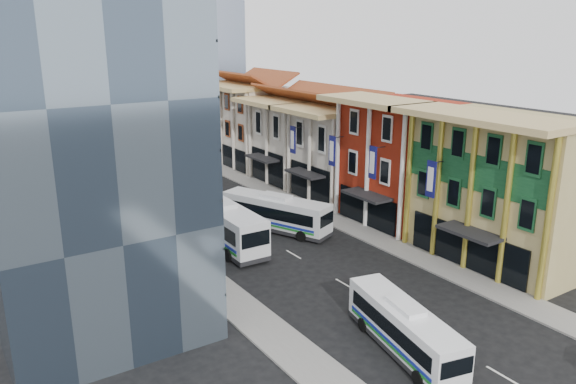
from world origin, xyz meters
TOP-DOWN VIEW (x-y plane):
  - ground at (0.00, 0.00)m, footprint 200.00×200.00m
  - sidewalk_right at (8.50, 22.00)m, footprint 3.00×90.00m
  - sidewalk_left at (-8.50, 22.00)m, footprint 3.00×90.00m
  - shophouse_tan at (14.00, 5.00)m, footprint 8.00×14.00m
  - shophouse_red at (14.00, 17.00)m, footprint 8.00×10.00m
  - shophouse_cream_near at (14.00, 26.50)m, footprint 8.00×9.00m
  - shophouse_cream_mid at (14.00, 35.50)m, footprint 8.00×9.00m
  - shophouse_cream_far at (14.00, 46.00)m, footprint 8.00×12.00m
  - office_tower at (-17.00, 19.00)m, footprint 12.00×26.00m
  - office_block_far at (-16.00, 42.00)m, footprint 10.00×18.00m
  - bus_left_near at (-2.89, -1.08)m, footprint 4.28×10.12m
  - bus_left_far at (-3.89, 20.78)m, footprint 3.16×12.66m
  - bus_right at (2.00, 21.02)m, footprint 6.83×11.31m

SIDE VIEW (x-z plane):
  - ground at x=0.00m, z-range 0.00..0.00m
  - sidewalk_right at x=8.50m, z-range 0.00..0.15m
  - sidewalk_left at x=-8.50m, z-range 0.00..0.15m
  - bus_left_near at x=-2.89m, z-range 0.00..3.16m
  - bus_right at x=2.00m, z-range 0.00..3.59m
  - bus_left_far at x=-3.89m, z-range 0.00..4.05m
  - shophouse_cream_near at x=14.00m, z-range 0.00..10.00m
  - shophouse_cream_mid at x=14.00m, z-range 0.00..10.00m
  - shophouse_cream_far at x=14.00m, z-range 0.00..11.00m
  - shophouse_tan at x=14.00m, z-range 0.00..12.00m
  - shophouse_red at x=14.00m, z-range 0.00..12.00m
  - office_block_far at x=-16.00m, z-range 0.00..14.00m
  - office_tower at x=-17.00m, z-range 0.00..30.00m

